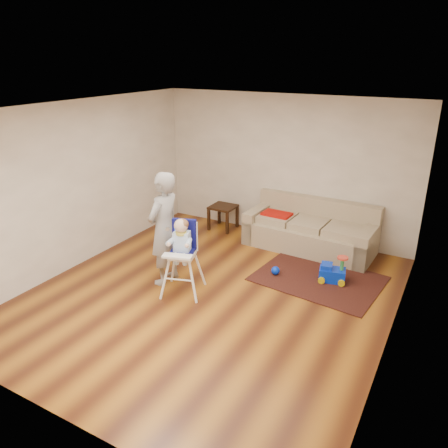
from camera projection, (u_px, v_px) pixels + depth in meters
The scene contains 9 objects.
ground at pixel (211, 295), 6.51m from camera, with size 5.50×5.50×0.00m, color #48210F.
room_envelope at pixel (228, 164), 6.26m from camera, with size 5.04×5.52×2.72m.
sofa at pixel (310, 226), 7.89m from camera, with size 2.34×1.05×0.89m.
side_table at pixel (223, 217), 8.91m from camera, with size 0.49×0.49×0.49m, color black, non-canonical shape.
area_rug at pixel (318, 278), 6.97m from camera, with size 1.89×1.42×0.02m, color black.
ride_on_toy at pixel (333, 268), 6.81m from camera, with size 0.40×0.28×0.43m, color #0831E6, non-canonical shape.
toy_ball at pixel (275, 271), 7.06m from camera, with size 0.14×0.14×0.14m, color #0831E6.
high_chair at pixel (182, 258), 6.40m from camera, with size 0.69×0.69×1.18m.
adult at pixel (164, 229), 6.60m from camera, with size 0.65×0.42×1.77m, color #99999B.
Camera 1 is at (2.94, -4.86, 3.36)m, focal length 35.00 mm.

